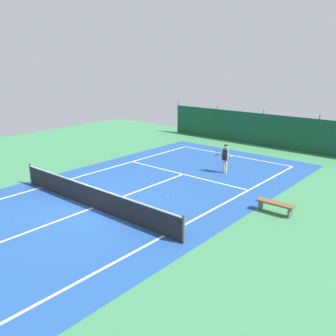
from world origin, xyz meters
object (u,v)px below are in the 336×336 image
object	(u,v)px
tennis_net	(92,197)
courtside_bench	(275,205)
tennis_ball_by_sideline	(167,197)
tennis_ball_midcourt	(152,183)
tennis_player	(225,157)
tennis_ball_near_player	(205,153)

from	to	relation	value
tennis_net	courtside_bench	bearing A→B (deg)	36.08
tennis_ball_by_sideline	courtside_bench	distance (m)	4.89
tennis_ball_midcourt	tennis_ball_by_sideline	bearing A→B (deg)	-28.06
tennis_net	tennis_ball_midcourt	size ratio (longest dim) A/B	153.33
tennis_player	tennis_net	bearing A→B (deg)	106.13
tennis_ball_near_player	tennis_ball_by_sideline	world-z (taller)	same
courtside_bench	tennis_ball_near_player	bearing A→B (deg)	141.07
tennis_net	tennis_player	world-z (taller)	tennis_player
tennis_ball_midcourt	courtside_bench	xyz separation A→B (m)	(6.60, 0.51, 0.34)
tennis_ball_midcourt	tennis_ball_near_player	bearing A→B (deg)	101.89
tennis_player	courtside_bench	distance (m)	5.92
tennis_net	tennis_player	bearing A→B (deg)	78.74
tennis_player	tennis_ball_near_player	distance (m)	4.59
tennis_net	tennis_ball_midcourt	distance (m)	4.12
tennis_player	tennis_ball_near_player	bearing A→B (deg)	-13.57
tennis_player	tennis_ball_midcourt	bearing A→B (deg)	92.32
tennis_net	courtside_bench	world-z (taller)	tennis_net
tennis_player	tennis_ball_near_player	size ratio (longest dim) A/B	24.85
tennis_ball_by_sideline	tennis_net	bearing A→B (deg)	-119.28
tennis_net	tennis_player	size ratio (longest dim) A/B	6.17
tennis_net	tennis_ball_by_sideline	world-z (taller)	tennis_net
tennis_net	tennis_player	distance (m)	8.35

